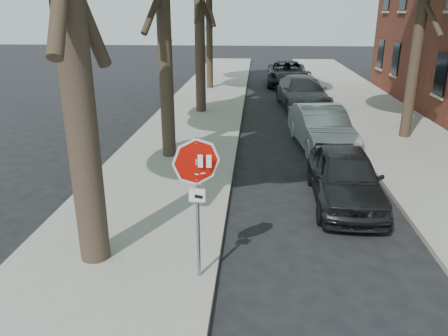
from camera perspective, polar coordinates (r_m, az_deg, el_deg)
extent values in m
plane|color=black|center=(8.20, 1.77, -14.73)|extent=(120.00, 120.00, 0.00)
cube|color=gray|center=(19.51, -4.02, 6.07)|extent=(4.00, 55.00, 0.12)
cube|color=gray|center=(20.15, 20.78, 5.27)|extent=(4.00, 55.00, 0.12)
cube|color=#9E9384|center=(19.32, 2.04, 5.99)|extent=(0.12, 55.00, 0.13)
cube|color=#9E9384|center=(19.66, 15.02, 5.56)|extent=(0.12, 55.00, 0.13)
cylinder|color=gray|center=(7.55, -3.45, -5.56)|extent=(0.06, 0.06, 2.60)
cube|color=#99999E|center=(7.18, -3.63, 0.85)|extent=(0.05, 0.06, 0.10)
cylinder|color=#99999E|center=(7.18, -3.63, 0.84)|extent=(0.76, 0.32, 0.82)
cylinder|color=white|center=(7.17, -3.65, 0.80)|extent=(0.76, 0.32, 0.82)
cylinder|color=red|center=(7.16, -3.65, 0.79)|extent=(0.68, 0.29, 0.74)
cube|color=white|center=(7.18, -5.33, 0.95)|extent=(0.08, 0.00, 0.22)
cube|color=white|center=(7.15, -4.22, 0.93)|extent=(0.08, 0.00, 0.22)
cube|color=white|center=(7.14, -3.11, 0.90)|extent=(0.08, 0.00, 0.22)
cube|color=white|center=(7.12, -1.99, 0.87)|extent=(0.08, 0.00, 0.22)
cube|color=silver|center=(7.23, -4.50, -0.65)|extent=(0.08, 0.00, 0.03)
cube|color=silver|center=(7.22, -3.63, -0.82)|extent=(0.08, 0.00, 0.03)
cube|color=silver|center=(7.20, -2.77, -0.69)|extent=(0.08, 0.00, 0.03)
cube|color=white|center=(7.39, -3.54, -3.59)|extent=(0.28, 0.02, 0.24)
cube|color=black|center=(7.38, -3.32, -3.77)|extent=(0.15, 0.00, 0.08)
cylinder|color=black|center=(14.06, -7.98, 20.46)|extent=(0.44, 0.44, 9.50)
cylinder|color=black|center=(20.94, -3.26, 20.98)|extent=(0.48, 0.48, 10.00)
cylinder|color=black|center=(27.92, -1.95, 19.63)|extent=(0.40, 0.40, 9.00)
cylinder|color=black|center=(17.72, 24.43, 17.99)|extent=(0.40, 0.40, 9.00)
imported|color=black|center=(11.48, 15.53, -1.10)|extent=(1.75, 4.16, 1.40)
imported|color=#9B9FA2|center=(16.03, 12.58, 5.15)|extent=(2.12, 4.68, 1.49)
imported|color=#4B4A4F|center=(22.93, 10.20, 9.70)|extent=(2.74, 5.60, 1.57)
imported|color=black|center=(30.08, 8.25, 12.13)|extent=(2.74, 5.72, 1.57)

